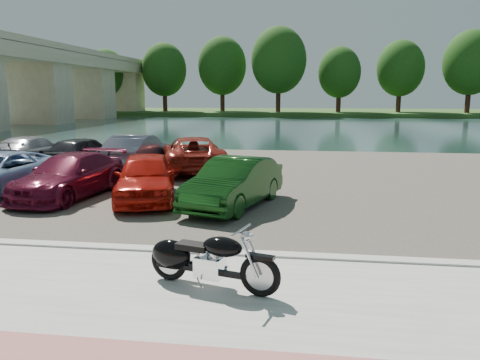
% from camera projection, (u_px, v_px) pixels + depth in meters
% --- Properties ---
extents(ground, '(200.00, 200.00, 0.00)m').
position_uv_depth(ground, '(228.00, 302.00, 7.31)').
color(ground, '#595447').
rests_on(ground, ground).
extents(promenade, '(60.00, 6.00, 0.10)m').
position_uv_depth(promenade, '(216.00, 331.00, 6.33)').
color(promenade, '#A19F97').
rests_on(promenade, ground).
extents(kerb, '(60.00, 0.30, 0.14)m').
position_uv_depth(kerb, '(245.00, 255.00, 9.25)').
color(kerb, '#A19F97').
rests_on(kerb, ground).
extents(parking_lot, '(60.00, 18.00, 0.04)m').
position_uv_depth(parking_lot, '(274.00, 178.00, 18.02)').
color(parking_lot, '#423E36').
rests_on(parking_lot, ground).
extents(river, '(120.00, 40.00, 0.00)m').
position_uv_depth(river, '(294.00, 127.00, 46.28)').
color(river, '#1B312F').
rests_on(river, ground).
extents(far_bank, '(120.00, 24.00, 0.60)m').
position_uv_depth(far_bank, '(299.00, 112.00, 77.40)').
color(far_bank, '#284A1A').
rests_on(far_bank, ground).
extents(bridge, '(7.00, 56.00, 8.55)m').
position_uv_depth(bridge, '(32.00, 72.00, 50.07)').
color(bridge, tan).
rests_on(bridge, ground).
extents(far_trees, '(70.25, 10.68, 12.52)m').
position_uv_depth(far_trees, '(329.00, 65.00, 69.47)').
color(far_trees, '#341B12').
rests_on(far_trees, far_bank).
extents(motorcycle, '(2.28, 0.97, 1.05)m').
position_uv_depth(motorcycle, '(201.00, 259.00, 7.63)').
color(motorcycle, black).
rests_on(motorcycle, promenade).
extents(car_3, '(2.37, 4.77, 1.33)m').
position_uv_depth(car_3, '(69.00, 176.00, 14.57)').
color(car_3, '#5A0C24').
rests_on(car_3, parking_lot).
extents(car_4, '(2.79, 4.51, 1.43)m').
position_uv_depth(car_4, '(146.00, 177.00, 14.07)').
color(car_4, '#B3140B').
rests_on(car_4, parking_lot).
extents(car_5, '(2.58, 4.45, 1.39)m').
position_uv_depth(car_5, '(234.00, 183.00, 13.27)').
color(car_5, '#0F380F').
rests_on(car_5, parking_lot).
extents(car_7, '(2.29, 4.84, 1.36)m').
position_uv_depth(car_7, '(31.00, 151.00, 20.74)').
color(car_7, '#929199').
rests_on(car_7, parking_lot).
extents(car_8, '(2.25, 4.36, 1.42)m').
position_uv_depth(car_8, '(83.00, 152.00, 20.11)').
color(car_8, black).
rests_on(car_8, parking_lot).
extents(car_9, '(1.64, 4.55, 1.49)m').
position_uv_depth(car_9, '(137.00, 152.00, 20.00)').
color(car_9, '#58596A').
rests_on(car_9, parking_lot).
extents(car_10, '(3.88, 5.73, 1.46)m').
position_uv_depth(car_10, '(193.00, 154.00, 19.40)').
color(car_10, maroon).
rests_on(car_10, parking_lot).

